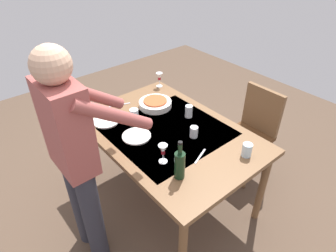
{
  "coord_description": "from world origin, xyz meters",
  "views": [
    {
      "loc": [
        -1.48,
        1.24,
        2.19
      ],
      "look_at": [
        0.0,
        0.0,
        0.83
      ],
      "focal_mm": 31.24,
      "sensor_mm": 36.0,
      "label": 1
    }
  ],
  "objects_px": {
    "water_cup_far_left": "(194,132)",
    "wine_glass_left": "(163,150)",
    "wine_bottle": "(180,164)",
    "serving_bowl_pasta": "(155,103)",
    "water_cup_near_left": "(134,114)",
    "water_cup_far_right": "(247,150)",
    "dining_table": "(168,138)",
    "dinner_plate_near": "(106,121)",
    "person_server": "(76,154)",
    "wine_glass_right": "(159,77)",
    "water_cup_near_right": "(189,111)",
    "chair_near": "(253,128)",
    "dinner_plate_far": "(136,136)"
  },
  "relations": [
    {
      "from": "dinner_plate_near",
      "to": "chair_near",
      "type": "bearing_deg",
      "value": -119.25
    },
    {
      "from": "chair_near",
      "to": "water_cup_near_right",
      "type": "distance_m",
      "value": 0.75
    },
    {
      "from": "water_cup_far_left",
      "to": "wine_glass_left",
      "type": "bearing_deg",
      "value": 101.28
    },
    {
      "from": "wine_glass_left",
      "to": "serving_bowl_pasta",
      "type": "height_order",
      "value": "wine_glass_left"
    },
    {
      "from": "water_cup_near_left",
      "to": "dining_table",
      "type": "bearing_deg",
      "value": -160.96
    },
    {
      "from": "water_cup_near_left",
      "to": "water_cup_far_left",
      "type": "relative_size",
      "value": 1.08
    },
    {
      "from": "person_server",
      "to": "water_cup_far_right",
      "type": "relative_size",
      "value": 16.25
    },
    {
      "from": "dining_table",
      "to": "serving_bowl_pasta",
      "type": "relative_size",
      "value": 5.05
    },
    {
      "from": "wine_glass_right",
      "to": "person_server",
      "type": "bearing_deg",
      "value": 118.9
    },
    {
      "from": "serving_bowl_pasta",
      "to": "dining_table",
      "type": "bearing_deg",
      "value": 156.95
    },
    {
      "from": "chair_near",
      "to": "dining_table",
      "type": "bearing_deg",
      "value": 75.55
    },
    {
      "from": "wine_bottle",
      "to": "water_cup_near_left",
      "type": "xyz_separation_m",
      "value": [
        0.77,
        -0.17,
        -0.06
      ]
    },
    {
      "from": "chair_near",
      "to": "water_cup_far_left",
      "type": "height_order",
      "value": "chair_near"
    },
    {
      "from": "water_cup_near_right",
      "to": "chair_near",
      "type": "bearing_deg",
      "value": -114.31
    },
    {
      "from": "water_cup_near_left",
      "to": "dinner_plate_near",
      "type": "xyz_separation_m",
      "value": [
        0.13,
        0.21,
        -0.04
      ]
    },
    {
      "from": "water_cup_near_right",
      "to": "water_cup_near_left",
      "type": "bearing_deg",
      "value": 54.99
    },
    {
      "from": "person_server",
      "to": "dinner_plate_far",
      "type": "distance_m",
      "value": 0.58
    },
    {
      "from": "person_server",
      "to": "water_cup_far_left",
      "type": "distance_m",
      "value": 0.92
    },
    {
      "from": "water_cup_near_left",
      "to": "dinner_plate_near",
      "type": "height_order",
      "value": "water_cup_near_left"
    },
    {
      "from": "chair_near",
      "to": "wine_glass_left",
      "type": "bearing_deg",
      "value": 91.57
    },
    {
      "from": "dining_table",
      "to": "dinner_plate_near",
      "type": "relative_size",
      "value": 6.58
    },
    {
      "from": "chair_near",
      "to": "water_cup_far_right",
      "type": "bearing_deg",
      "value": 119.39
    },
    {
      "from": "water_cup_near_left",
      "to": "water_cup_near_right",
      "type": "height_order",
      "value": "water_cup_near_right"
    },
    {
      "from": "wine_bottle",
      "to": "chair_near",
      "type": "bearing_deg",
      "value": -79.55
    },
    {
      "from": "water_cup_far_left",
      "to": "dinner_plate_far",
      "type": "xyz_separation_m",
      "value": [
        0.29,
        0.35,
        -0.04
      ]
    },
    {
      "from": "chair_near",
      "to": "dinner_plate_near",
      "type": "relative_size",
      "value": 3.96
    },
    {
      "from": "dining_table",
      "to": "wine_bottle",
      "type": "xyz_separation_m",
      "value": [
        -0.45,
        0.28,
        0.18
      ]
    },
    {
      "from": "water_cup_near_left",
      "to": "water_cup_far_right",
      "type": "bearing_deg",
      "value": -158.97
    },
    {
      "from": "wine_glass_left",
      "to": "dinner_plate_far",
      "type": "relative_size",
      "value": 0.66
    },
    {
      "from": "water_cup_far_left",
      "to": "dinner_plate_near",
      "type": "xyz_separation_m",
      "value": [
        0.64,
        0.43,
        -0.04
      ]
    },
    {
      "from": "person_server",
      "to": "wine_bottle",
      "type": "bearing_deg",
      "value": -131.18
    },
    {
      "from": "wine_glass_right",
      "to": "dinner_plate_near",
      "type": "bearing_deg",
      "value": 105.66
    },
    {
      "from": "wine_bottle",
      "to": "water_cup_far_right",
      "type": "height_order",
      "value": "wine_bottle"
    },
    {
      "from": "dining_table",
      "to": "dinner_plate_near",
      "type": "bearing_deg",
      "value": 35.3
    },
    {
      "from": "wine_glass_left",
      "to": "water_cup_near_left",
      "type": "height_order",
      "value": "wine_glass_left"
    },
    {
      "from": "person_server",
      "to": "dinner_plate_far",
      "type": "xyz_separation_m",
      "value": [
        0.11,
        -0.54,
        -0.18
      ]
    },
    {
      "from": "water_cup_far_left",
      "to": "dinner_plate_far",
      "type": "height_order",
      "value": "water_cup_far_left"
    },
    {
      "from": "water_cup_near_right",
      "to": "serving_bowl_pasta",
      "type": "height_order",
      "value": "water_cup_near_right"
    },
    {
      "from": "water_cup_far_right",
      "to": "dinner_plate_far",
      "type": "xyz_separation_m",
      "value": [
        0.7,
        0.49,
        -0.05
      ]
    },
    {
      "from": "wine_bottle",
      "to": "wine_glass_left",
      "type": "height_order",
      "value": "wine_bottle"
    },
    {
      "from": "dining_table",
      "to": "water_cup_near_right",
      "type": "bearing_deg",
      "value": -79.95
    },
    {
      "from": "water_cup_far_left",
      "to": "serving_bowl_pasta",
      "type": "xyz_separation_m",
      "value": [
        0.56,
        -0.05,
        -0.01
      ]
    },
    {
      "from": "wine_glass_right",
      "to": "serving_bowl_pasta",
      "type": "relative_size",
      "value": 0.5
    },
    {
      "from": "serving_bowl_pasta",
      "to": "person_server",
      "type": "bearing_deg",
      "value": 112.13
    },
    {
      "from": "wine_bottle",
      "to": "dinner_plate_far",
      "type": "xyz_separation_m",
      "value": [
        0.55,
        -0.03,
        -0.1
      ]
    },
    {
      "from": "wine_bottle",
      "to": "serving_bowl_pasta",
      "type": "distance_m",
      "value": 0.93
    },
    {
      "from": "water_cup_near_left",
      "to": "wine_glass_right",
      "type": "bearing_deg",
      "value": -58.1
    },
    {
      "from": "wine_glass_right",
      "to": "water_cup_near_right",
      "type": "distance_m",
      "value": 0.64
    },
    {
      "from": "dining_table",
      "to": "water_cup_near_right",
      "type": "xyz_separation_m",
      "value": [
        0.05,
        -0.28,
        0.13
      ]
    },
    {
      "from": "wine_bottle",
      "to": "dinner_plate_near",
      "type": "bearing_deg",
      "value": 2.72
    }
  ]
}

